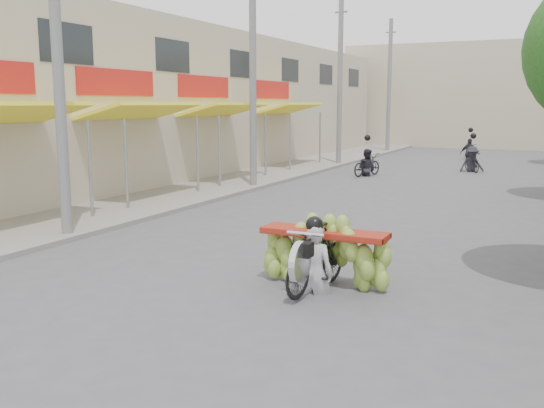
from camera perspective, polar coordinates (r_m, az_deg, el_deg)
The scene contains 12 objects.
ground at distance 8.73m, azimuth -6.69°, elevation -10.45°, with size 120.00×120.00×0.00m, color #4F4E53.
sidewalk_left at distance 24.89m, azimuth -1.85°, elevation 2.72°, with size 4.00×60.00×0.12m, color gray.
shophouse_row_left at distance 26.57m, azimuth -12.64°, elevation 9.28°, with size 9.77×40.00×6.00m.
far_building at distance 45.13m, azimuth 20.35°, elevation 9.52°, with size 20.00×6.00×7.00m, color #BDB095.
utility_pole_near at distance 14.01m, azimuth -19.56°, elevation 13.26°, with size 0.60×0.24×8.00m.
utility_pole_mid at distance 21.34m, azimuth -1.82°, elevation 12.28°, with size 0.60×0.24×8.00m.
utility_pole_far at distance 29.61m, azimuth 6.41°, elevation 11.42°, with size 0.60×0.24×8.00m.
utility_pole_back at distance 38.22m, azimuth 10.97°, elevation 10.84°, with size 0.60×0.24×8.00m.
banana_motorbike at distance 9.74m, azimuth 4.44°, elevation -4.08°, with size 2.20×1.93×2.05m.
bg_motorbike_a at distance 25.38m, azimuth 8.93°, elevation 4.28°, with size 1.08×1.76×1.95m.
bg_motorbike_b at distance 27.97m, azimuth 18.35°, elevation 4.65°, with size 1.19×1.57×1.95m.
bg_motorbike_c at distance 34.34m, azimuth 18.13°, elevation 5.40°, with size 0.99×1.46×1.95m.
Camera 1 is at (4.44, -6.91, 2.96)m, focal length 40.00 mm.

